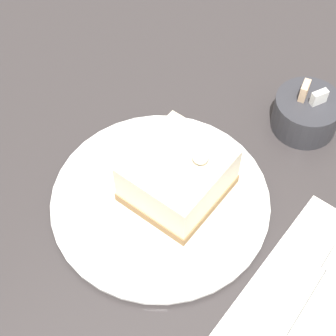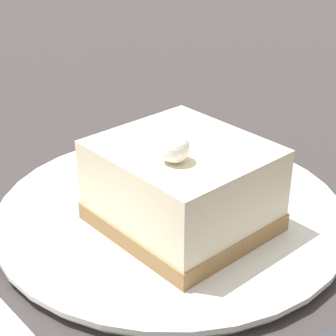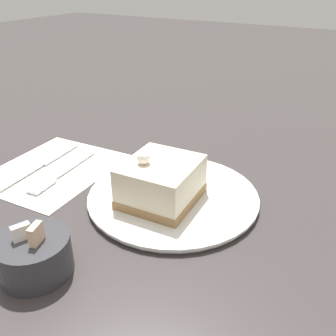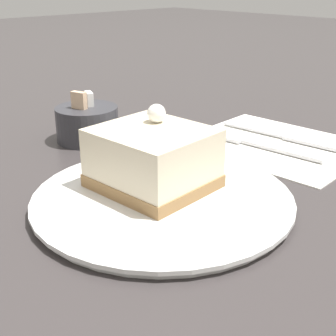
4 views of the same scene
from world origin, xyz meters
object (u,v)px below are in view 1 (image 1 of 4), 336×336
object	(u,v)px
cake_slice	(180,177)
sugar_bowl	(306,113)
fork	(324,285)
plate	(160,201)

from	to	relation	value
cake_slice	sugar_bowl	xyz separation A→B (m)	(0.05, 0.19, -0.02)
fork	sugar_bowl	xyz separation A→B (m)	(-0.14, 0.17, 0.02)
plate	sugar_bowl	world-z (taller)	sugar_bowl
cake_slice	fork	size ratio (longest dim) A/B	0.71
cake_slice	plate	bearing A→B (deg)	-118.14
plate	fork	bearing A→B (deg)	10.19
cake_slice	fork	bearing A→B (deg)	0.90
sugar_bowl	cake_slice	bearing A→B (deg)	-104.84
cake_slice	fork	distance (m)	0.19
fork	cake_slice	bearing A→B (deg)	179.00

